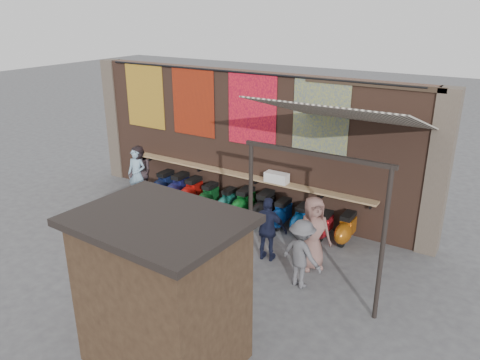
{
  "coord_description": "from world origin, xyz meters",
  "views": [
    {
      "loc": [
        6.68,
        -8.38,
        5.67
      ],
      "look_at": [
        0.71,
        1.2,
        1.44
      ],
      "focal_mm": 35.0,
      "sensor_mm": 36.0,
      "label": 1
    }
  ],
  "objects_px": {
    "shelf_box": "(277,178)",
    "scooter_stool_4": "(228,201)",
    "scooter_stool_6": "(264,207)",
    "diner_left": "(137,174)",
    "scooter_stool_2": "(192,191)",
    "scooter_stool_3": "(209,197)",
    "scooter_stool_9": "(324,226)",
    "scooter_stool_10": "(346,229)",
    "diner_right": "(140,173)",
    "market_stall": "(163,295)",
    "shopper_navy": "(268,229)",
    "scooter_stool_5": "(244,204)",
    "scooter_stool_8": "(301,219)",
    "scooter_stool_1": "(179,187)",
    "scooter_stool_0": "(164,184)",
    "shopper_tan": "(313,233)",
    "shopper_grey": "(302,254)",
    "scooter_stool_7": "(282,214)"
  },
  "relations": [
    {
      "from": "scooter_stool_4",
      "to": "market_stall",
      "type": "xyz_separation_m",
      "value": [
        2.42,
        -5.59,
        0.92
      ]
    },
    {
      "from": "scooter_stool_2",
      "to": "scooter_stool_10",
      "type": "distance_m",
      "value": 4.83
    },
    {
      "from": "scooter_stool_3",
      "to": "scooter_stool_0",
      "type": "bearing_deg",
      "value": 178.46
    },
    {
      "from": "scooter_stool_3",
      "to": "market_stall",
      "type": "height_order",
      "value": "market_stall"
    },
    {
      "from": "scooter_stool_1",
      "to": "shopper_navy",
      "type": "xyz_separation_m",
      "value": [
        4.06,
        -1.73,
        0.37
      ]
    },
    {
      "from": "scooter_stool_0",
      "to": "scooter_stool_3",
      "type": "xyz_separation_m",
      "value": [
        1.75,
        -0.05,
        -0.02
      ]
    },
    {
      "from": "scooter_stool_5",
      "to": "shopper_navy",
      "type": "bearing_deg",
      "value": -45.02
    },
    {
      "from": "shelf_box",
      "to": "scooter_stool_9",
      "type": "relative_size",
      "value": 0.91
    },
    {
      "from": "scooter_stool_6",
      "to": "shopper_tan",
      "type": "height_order",
      "value": "shopper_tan"
    },
    {
      "from": "scooter_stool_10",
      "to": "shopper_navy",
      "type": "height_order",
      "value": "shopper_navy"
    },
    {
      "from": "scooter_stool_1",
      "to": "scooter_stool_4",
      "type": "height_order",
      "value": "scooter_stool_1"
    },
    {
      "from": "shopper_tan",
      "to": "scooter_stool_6",
      "type": "bearing_deg",
      "value": 96.83
    },
    {
      "from": "scooter_stool_3",
      "to": "scooter_stool_8",
      "type": "xyz_separation_m",
      "value": [
        2.97,
        0.05,
        -0.0
      ]
    },
    {
      "from": "scooter_stool_3",
      "to": "scooter_stool_5",
      "type": "bearing_deg",
      "value": 0.08
    },
    {
      "from": "scooter_stool_10",
      "to": "scooter_stool_5",
      "type": "bearing_deg",
      "value": -178.62
    },
    {
      "from": "scooter_stool_6",
      "to": "diner_right",
      "type": "distance_m",
      "value": 4.14
    },
    {
      "from": "market_stall",
      "to": "scooter_stool_0",
      "type": "bearing_deg",
      "value": 133.85
    },
    {
      "from": "scooter_stool_2",
      "to": "scooter_stool_5",
      "type": "distance_m",
      "value": 1.85
    },
    {
      "from": "scooter_stool_2",
      "to": "scooter_stool_3",
      "type": "distance_m",
      "value": 0.64
    },
    {
      "from": "diner_left",
      "to": "scooter_stool_3",
      "type": "bearing_deg",
      "value": -0.03
    },
    {
      "from": "scooter_stool_9",
      "to": "scooter_stool_10",
      "type": "bearing_deg",
      "value": 4.56
    },
    {
      "from": "scooter_stool_6",
      "to": "shopper_navy",
      "type": "distance_m",
      "value": 2.12
    },
    {
      "from": "diner_left",
      "to": "shopper_grey",
      "type": "xyz_separation_m",
      "value": [
        6.35,
        -1.74,
        -0.04
      ]
    },
    {
      "from": "scooter_stool_2",
      "to": "scooter_stool_9",
      "type": "distance_m",
      "value": 4.26
    },
    {
      "from": "shopper_navy",
      "to": "scooter_stool_3",
      "type": "bearing_deg",
      "value": -38.65
    },
    {
      "from": "shelf_box",
      "to": "scooter_stool_4",
      "type": "relative_size",
      "value": 0.89
    },
    {
      "from": "shelf_box",
      "to": "scooter_stool_0",
      "type": "height_order",
      "value": "shelf_box"
    },
    {
      "from": "scooter_stool_3",
      "to": "diner_right",
      "type": "bearing_deg",
      "value": -168.6
    },
    {
      "from": "scooter_stool_2",
      "to": "scooter_stool_9",
      "type": "height_order",
      "value": "scooter_stool_2"
    },
    {
      "from": "diner_right",
      "to": "shopper_grey",
      "type": "bearing_deg",
      "value": -5.39
    },
    {
      "from": "shelf_box",
      "to": "market_stall",
      "type": "height_order",
      "value": "market_stall"
    },
    {
      "from": "diner_right",
      "to": "market_stall",
      "type": "distance_m",
      "value": 7.36
    },
    {
      "from": "market_stall",
      "to": "scooter_stool_8",
      "type": "bearing_deg",
      "value": 93.89
    },
    {
      "from": "scooter_stool_6",
      "to": "diner_left",
      "type": "height_order",
      "value": "diner_left"
    },
    {
      "from": "scooter_stool_2",
      "to": "diner_right",
      "type": "relative_size",
      "value": 0.5
    },
    {
      "from": "scooter_stool_1",
      "to": "diner_left",
      "type": "xyz_separation_m",
      "value": [
        -1.15,
        -0.59,
        0.39
      ]
    },
    {
      "from": "scooter_stool_6",
      "to": "scooter_stool_7",
      "type": "distance_m",
      "value": 0.6
    },
    {
      "from": "diner_right",
      "to": "shopper_tan",
      "type": "distance_m",
      "value": 6.28
    },
    {
      "from": "scooter_stool_5",
      "to": "shopper_tan",
      "type": "xyz_separation_m",
      "value": [
        2.71,
        -1.48,
        0.44
      ]
    },
    {
      "from": "diner_right",
      "to": "market_stall",
      "type": "relative_size",
      "value": 0.66
    },
    {
      "from": "shopper_grey",
      "to": "shopper_navy",
      "type": "bearing_deg",
      "value": -13.12
    },
    {
      "from": "scooter_stool_8",
      "to": "shelf_box",
      "type": "bearing_deg",
      "value": 162.08
    },
    {
      "from": "shelf_box",
      "to": "scooter_stool_8",
      "type": "distance_m",
      "value": 1.32
    },
    {
      "from": "scooter_stool_8",
      "to": "scooter_stool_10",
      "type": "relative_size",
      "value": 0.95
    },
    {
      "from": "scooter_stool_8",
      "to": "scooter_stool_9",
      "type": "relative_size",
      "value": 1.07
    },
    {
      "from": "shelf_box",
      "to": "diner_left",
      "type": "height_order",
      "value": "diner_left"
    },
    {
      "from": "scooter_stool_2",
      "to": "shopper_tan",
      "type": "distance_m",
      "value": 4.83
    },
    {
      "from": "scooter_stool_5",
      "to": "scooter_stool_6",
      "type": "xyz_separation_m",
      "value": [
        0.6,
        0.08,
        -0.0
      ]
    },
    {
      "from": "scooter_stool_0",
      "to": "scooter_stool_9",
      "type": "height_order",
      "value": "scooter_stool_0"
    },
    {
      "from": "scooter_stool_1",
      "to": "market_stall",
      "type": "xyz_separation_m",
      "value": [
        4.2,
        -5.56,
        0.86
      ]
    }
  ]
}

